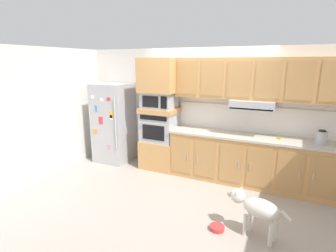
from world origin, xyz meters
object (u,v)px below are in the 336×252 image
object	(u,v)px
refrigerator	(113,123)
dog_food_bowl	(217,228)
dog	(256,207)
electric_kettle	(322,138)
screwdriver	(279,138)
built_in_oven	(160,127)
microwave	(160,100)

from	to	relation	value
refrigerator	dog_food_bowl	xyz separation A→B (m)	(2.85, -1.58, -0.85)
dog	electric_kettle	bearing A→B (deg)	-101.38
dog	dog_food_bowl	distance (m)	0.61
refrigerator	screwdriver	xyz separation A→B (m)	(3.46, 0.09, 0.05)
screwdriver	dog	xyz separation A→B (m)	(-0.15, -1.59, -0.52)
built_in_oven	dog	distance (m)	2.73
microwave	electric_kettle	size ratio (longest dim) A/B	2.68
screwdriver	dog	bearing A→B (deg)	-95.25
refrigerator	microwave	xyz separation A→B (m)	(1.14, 0.07, 0.58)
electric_kettle	dog_food_bowl	distance (m)	2.26
microwave	refrigerator	bearing A→B (deg)	-176.60
refrigerator	screwdriver	world-z (taller)	refrigerator
dog_food_bowl	electric_kettle	bearing A→B (deg)	52.31
refrigerator	screwdriver	size ratio (longest dim) A/B	10.45
built_in_oven	screwdriver	size ratio (longest dim) A/B	4.15
electric_kettle	dog	xyz separation A→B (m)	(-0.77, -1.52, -0.62)
electric_kettle	dog	size ratio (longest dim) A/B	0.29
built_in_oven	electric_kettle	world-z (taller)	built_in_oven
microwave	electric_kettle	distance (m)	2.98
refrigerator	dog	distance (m)	3.67
screwdriver	dog_food_bowl	bearing A→B (deg)	-110.20
microwave	electric_kettle	xyz separation A→B (m)	(2.95, -0.05, -0.43)
microwave	dog_food_bowl	bearing A→B (deg)	-44.08
screwdriver	dog_food_bowl	xyz separation A→B (m)	(-0.62, -1.67, -0.90)
refrigerator	dog	world-z (taller)	refrigerator
dog	screwdriver	bearing A→B (deg)	-79.73
microwave	screwdriver	world-z (taller)	microwave
built_in_oven	refrigerator	bearing A→B (deg)	-176.60
microwave	dog	xyz separation A→B (m)	(2.18, -1.57, -1.05)
dog_food_bowl	built_in_oven	bearing A→B (deg)	135.92
refrigerator	built_in_oven	distance (m)	1.14
screwdriver	refrigerator	bearing A→B (deg)	-178.56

